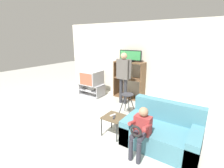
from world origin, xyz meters
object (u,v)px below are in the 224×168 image
at_px(tv_stand, 92,90).
at_px(person_standing_adult, 124,73).
at_px(folding_stool, 127,98).
at_px(remote_control_white, 113,115).
at_px(remote_control_black, 114,117).
at_px(television_flat, 130,56).
at_px(person_seated_child, 141,128).
at_px(snack_table, 114,119).
at_px(media_shelf, 129,80).
at_px(television_main, 92,78).
at_px(couch, 162,132).

height_order(tv_stand, person_standing_adult, person_standing_adult).
relative_size(folding_stool, remote_control_white, 4.26).
bearing_deg(tv_stand, remote_control_black, -39.26).
relative_size(tv_stand, remote_control_black, 6.19).
distance_m(television_flat, person_seated_child, 3.13).
distance_m(television_flat, person_standing_adult, 0.77).
xyz_separation_m(folding_stool, remote_control_white, (0.18, -0.99, -0.04)).
bearing_deg(snack_table, television_flat, 109.97).
height_order(media_shelf, person_standing_adult, person_standing_adult).
bearing_deg(television_main, remote_control_white, -39.53).
bearing_deg(person_standing_adult, folding_stool, -52.11).
relative_size(remote_control_white, person_standing_adult, 0.09).
height_order(television_flat, remote_control_white, television_flat).
bearing_deg(television_flat, person_standing_adult, -81.56).
xyz_separation_m(television_main, remote_control_black, (2.12, -1.75, -0.23)).
distance_m(television_main, television_flat, 1.59).
bearing_deg(person_standing_adult, snack_table, -66.26).
xyz_separation_m(folding_stool, snack_table, (0.22, -1.02, -0.11)).
bearing_deg(television_flat, television_main, -156.15).
xyz_separation_m(television_flat, couch, (1.81, -2.01, -1.20)).
bearing_deg(tv_stand, remote_control_white, -39.12).
distance_m(television_flat, remote_control_black, 2.67).
relative_size(television_flat, couch, 0.57).
bearing_deg(remote_control_black, couch, -6.98).
xyz_separation_m(television_main, folding_stool, (1.86, -0.69, -0.18)).
distance_m(snack_table, remote_control_black, 0.08).
bearing_deg(snack_table, television_main, 140.64).
relative_size(remote_control_white, couch, 0.10).
distance_m(tv_stand, person_seated_child, 3.49).
height_order(media_shelf, remote_control_white, media_shelf).
height_order(snack_table, remote_control_white, remote_control_white).
relative_size(couch, person_seated_child, 1.55).
height_order(television_flat, couch, television_flat).
xyz_separation_m(snack_table, person_seated_child, (0.74, -0.28, 0.16)).
bearing_deg(person_standing_adult, television_main, 178.42).
height_order(media_shelf, snack_table, media_shelf).
bearing_deg(person_standing_adult, television_flat, 98.44).
distance_m(couch, person_standing_adult, 2.34).
xyz_separation_m(television_main, person_seated_child, (2.83, -1.99, -0.13)).
bearing_deg(person_standing_adult, tv_stand, 178.72).
distance_m(tv_stand, remote_control_white, 2.66).
bearing_deg(person_seated_child, person_standing_adult, 127.20).
relative_size(snack_table, person_standing_adult, 0.27).
height_order(remote_control_black, person_seated_child, person_seated_child).
bearing_deg(folding_stool, remote_control_white, -79.88).
height_order(television_main, remote_control_white, television_main).
bearing_deg(tv_stand, couch, -25.13).
bearing_deg(television_flat, couch, -48.10).
distance_m(tv_stand, snack_table, 2.72).
xyz_separation_m(television_flat, snack_table, (0.82, -2.27, -1.09)).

